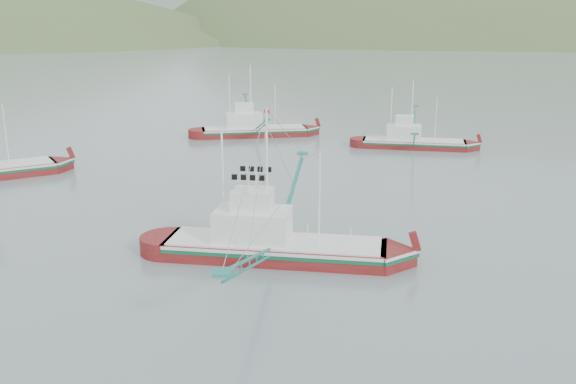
{
  "coord_description": "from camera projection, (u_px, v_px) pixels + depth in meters",
  "views": [
    {
      "loc": [
        -3.98,
        -37.94,
        15.24
      ],
      "look_at": [
        0.0,
        6.0,
        3.2
      ],
      "focal_mm": 40.0,
      "sensor_mm": 36.0,
      "label": 1
    }
  ],
  "objects": [
    {
      "name": "ground",
      "position": [
        296.0,
        265.0,
        40.81
      ],
      "size": [
        1200.0,
        1200.0,
        0.0
      ],
      "primitive_type": "plane",
      "color": "slate",
      "rests_on": "ground"
    },
    {
      "name": "bg_boat_right",
      "position": [
        413.0,
        134.0,
        76.97
      ],
      "size": [
        12.62,
        21.6,
        8.94
      ],
      "rotation": [
        0.0,
        0.0,
        -0.28
      ],
      "color": "#630F0E",
      "rests_on": "ground"
    },
    {
      "name": "headland_right",
      "position": [
        559.0,
        39.0,
        474.83
      ],
      "size": [
        684.0,
        432.0,
        306.0
      ],
      "primitive_type": "ellipsoid",
      "color": "#455B2F",
      "rests_on": "ground"
    },
    {
      "name": "bg_boat_far",
      "position": [
        253.0,
        126.0,
        84.8
      ],
      "size": [
        14.03,
        24.97,
        10.12
      ],
      "rotation": [
        0.0,
        0.0,
        0.07
      ],
      "color": "#630F0E",
      "rests_on": "ground"
    },
    {
      "name": "ridge_distant",
      "position": [
        266.0,
        35.0,
        581.48
      ],
      "size": [
        960.0,
        400.0,
        240.0
      ],
      "primitive_type": "ellipsoid",
      "color": "slate",
      "rests_on": "ground"
    },
    {
      "name": "main_boat",
      "position": [
        272.0,
        230.0,
        41.46
      ],
      "size": [
        14.92,
        25.66,
        10.57
      ],
      "rotation": [
        0.0,
        0.0,
        -0.25
      ],
      "color": "#630F0E",
      "rests_on": "ground"
    }
  ]
}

